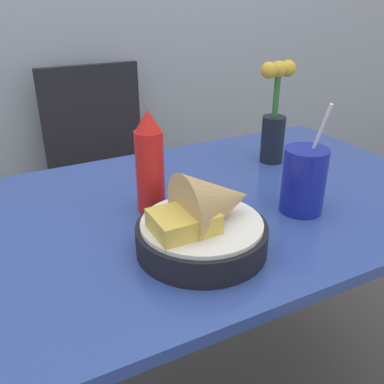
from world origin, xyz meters
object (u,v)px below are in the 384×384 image
Objects in this scene: drink_cup at (303,182)px; flower_vase at (274,118)px; food_basket at (206,222)px; chair_far_window at (102,163)px; ketchup_bottle at (150,163)px.

drink_cup is 0.30m from flower_vase.
drink_cup reaches higher than food_basket.
chair_far_window is 0.83m from flower_vase.
food_basket is 0.50m from flower_vase.
drink_cup reaches higher than ketchup_bottle.
ketchup_bottle is 0.33m from drink_cup.
ketchup_bottle is 0.92× the size of drink_cup.
ketchup_bottle is at bearing 98.65° from food_basket.
flower_vase is (0.12, 0.27, 0.06)m from drink_cup.
food_basket is at bearing -94.67° from chair_far_window.
food_basket is (-0.08, -1.00, 0.25)m from chair_far_window.
flower_vase is at bearing 15.22° from ketchup_bottle.
drink_cup reaches higher than chair_far_window.
flower_vase reaches higher than chair_far_window.
flower_vase reaches higher than ketchup_bottle.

